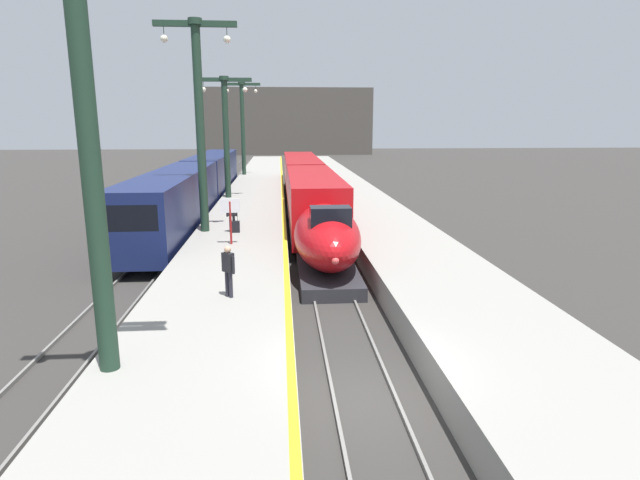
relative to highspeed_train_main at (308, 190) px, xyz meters
name	(u,v)px	position (x,y,z in m)	size (l,w,h in m)	color
ground_plane	(365,401)	(0.00, -25.52, -1.92)	(260.00, 260.00, 0.00)	#33302D
platform_left	(250,212)	(-4.05, -0.77, -1.40)	(4.80, 110.00, 1.05)	gray
platform_right	(365,210)	(4.05, -0.77, -1.40)	(4.80, 110.00, 1.05)	gray
platform_left_safety_stripe	(283,204)	(-1.77, -0.77, -0.87)	(0.20, 107.80, 0.01)	yellow
rail_main_left	(297,211)	(-0.75, 1.98, -1.86)	(0.08, 110.00, 0.12)	slate
rail_main_right	(316,211)	(0.75, 1.98, -1.86)	(0.08, 110.00, 0.12)	slate
rail_secondary_left	(188,213)	(-8.85, 1.98, -1.86)	(0.08, 110.00, 0.12)	slate
rail_secondary_right	(208,213)	(-7.35, 1.98, -1.86)	(0.08, 110.00, 0.12)	slate
highspeed_train_main	(308,190)	(0.00, 0.00, 0.00)	(2.92, 38.48, 3.60)	#B20F14
regional_train_adjacent	(198,184)	(-8.10, 2.75, 0.21)	(2.85, 36.60, 3.80)	#141E4C
station_column_near	(86,87)	(-5.85, -25.45, 5.32)	(4.00, 0.68, 10.23)	#1E3828
station_column_mid	(199,109)	(-5.90, -9.78, 5.30)	(4.00, 0.68, 10.42)	#1E3828
station_column_far	(226,125)	(-5.90, 2.99, 4.48)	(4.00, 0.68, 8.86)	#1E3828
station_column_distant	(243,120)	(-5.90, 21.32, 5.01)	(4.00, 0.68, 9.86)	#1E3828
passenger_near_edge	(232,213)	(-4.45, -10.18, 0.12)	(0.57, 0.27, 1.69)	#23232D
passenger_mid_platform	(228,267)	(-3.65, -20.59, 0.12)	(0.44, 0.42, 1.69)	#23232D
rolling_suitcase	(236,227)	(-4.26, -10.31, -0.57)	(0.40, 0.22, 0.98)	black
departure_info_board	(230,212)	(-4.26, -12.96, 0.63)	(0.90, 0.10, 2.12)	maroon
terminus_back_wall	(288,122)	(0.00, 76.48, 5.08)	(36.00, 2.00, 14.00)	#4C4742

